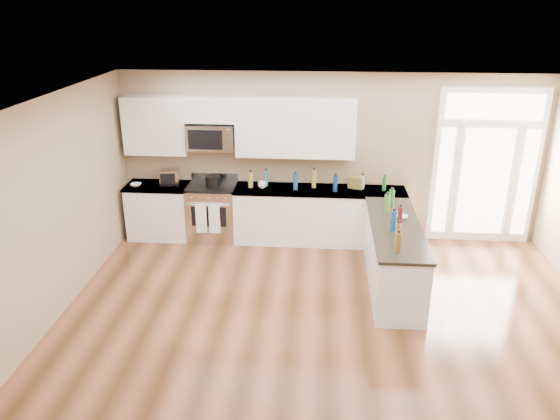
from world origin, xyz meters
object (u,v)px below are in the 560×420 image
(stockpot, at_px, (213,181))
(toaster_oven, at_px, (170,177))
(kitchen_range, at_px, (213,212))
(peninsula_cabinet, at_px, (393,258))

(stockpot, height_order, toaster_oven, toaster_oven)
(stockpot, bearing_deg, kitchen_range, 150.20)
(peninsula_cabinet, xyz_separation_m, toaster_oven, (-3.60, 1.48, 0.64))
(kitchen_range, height_order, toaster_oven, toaster_oven)
(stockpot, relative_size, toaster_oven, 0.80)
(peninsula_cabinet, bearing_deg, stockpot, 153.40)
(peninsula_cabinet, height_order, kitchen_range, kitchen_range)
(peninsula_cabinet, bearing_deg, kitchen_range, 153.36)
(stockpot, bearing_deg, toaster_oven, 176.42)
(toaster_oven, bearing_deg, stockpot, -11.19)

